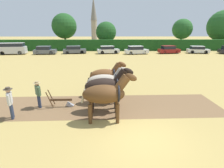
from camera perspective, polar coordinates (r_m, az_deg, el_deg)
name	(u,v)px	position (r m, az deg, el deg)	size (l,w,h in m)	color
ground_plane	(141,137)	(8.06, 9.57, -16.81)	(240.00, 240.00, 0.00)	#A88E4C
plowed_furrow_strip	(55,107)	(11.29, -18.22, -7.03)	(20.15, 3.49, 0.01)	brown
hedgerow	(115,45)	(40.07, 1.05, 12.58)	(66.74, 1.47, 2.40)	#194719
tree_far_left	(64,26)	(44.65, -15.31, 17.76)	(5.76, 5.76, 8.20)	brown
tree_left	(106,32)	(43.04, -1.96, 16.55)	(4.79, 4.79, 6.35)	brown
tree_center_left	(182,29)	(48.06, 21.96, 16.28)	(4.83, 4.83, 7.07)	brown
tree_center	(223,26)	(53.64, 32.55, 15.68)	(7.59, 7.59, 9.20)	#423323
church_spire	(94,17)	(85.22, -5.96, 20.84)	(2.92, 2.92, 18.94)	gray
draft_horse_lead_left	(106,94)	(8.61, -1.96, -3.28)	(2.83, 1.04, 2.57)	#513319
draft_horse_lead_right	(106,86)	(9.75, -2.00, -0.75)	(2.86, 1.03, 2.58)	black
draft_horse_trail_left	(106,82)	(10.93, -2.08, 0.78)	(2.76, 1.00, 2.38)	#B2A38E
draft_horse_trail_right	(106,76)	(12.08, -2.09, 2.71)	(2.67, 1.01, 2.50)	brown
plow	(63,102)	(11.03, -15.71, -5.60)	(1.58, 0.47, 1.13)	#4C331E
farmer_at_plow	(38,92)	(11.19, -23.00, -2.56)	(0.44, 0.53, 1.64)	#28334C
farmer_beside_team	(110,77)	(14.00, -0.66, 2.37)	(0.42, 0.54, 1.54)	#38332D
farmer_onlooker_left	(10,100)	(10.41, -30.38, -4.66)	(0.43, 0.63, 1.73)	#28334C
parked_van	(12,49)	(38.63, -29.81, 10.02)	(5.10, 2.63, 2.14)	#BCBCC1
parked_car_left	(45,50)	(36.27, -21.08, 10.23)	(4.18, 2.04, 1.53)	#565B66
parked_car_center_left	(74,50)	(35.79, -12.16, 10.86)	(4.62, 2.43, 1.48)	#565B66
parked_car_center	(108,50)	(34.92, -1.34, 11.09)	(4.50, 2.47, 1.49)	silver
parked_car_center_right	(136,50)	(34.49, 7.91, 10.88)	(4.63, 2.49, 1.54)	silver
parked_car_right	(169,50)	(36.89, 18.05, 10.61)	(4.28, 2.35, 1.52)	maroon
parked_car_far_right	(198,50)	(39.26, 26.19, 10.00)	(4.30, 2.50, 1.42)	silver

